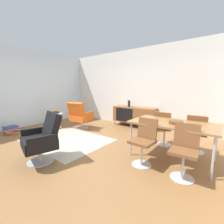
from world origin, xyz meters
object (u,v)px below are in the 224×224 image
dining_chair_back_right (197,132)px  armchair_black_shell (43,138)px  vase_cobalt (129,104)px  lounge_chair_red (80,115)px  dining_chair_front_left (144,140)px  fruit_bowl (57,112)px  side_table_round (57,118)px  sideboard (134,115)px  dining_chair_back_left (164,127)px  magazine_stack (11,130)px  wooden_bowl_on_table (176,122)px  dining_table (173,125)px  dining_chair_front_right (185,149)px

dining_chair_back_right → armchair_black_shell: 3.18m
vase_cobalt → lounge_chair_red: vase_cobalt is taller
dining_chair_back_right → dining_chair_front_left: bearing=-122.0°
vase_cobalt → fruit_bowl: 2.63m
side_table_round → fruit_bowl: fruit_bowl is taller
sideboard → dining_chair_back_left: dining_chair_back_left is taller
armchair_black_shell → magazine_stack: armchair_black_shell is taller
sideboard → wooden_bowl_on_table: 2.64m
wooden_bowl_on_table → dining_chair_back_right: size_ratio=0.30×
dining_chair_back_right → dining_chair_back_left: bearing=-180.0°
side_table_round → magazine_stack: bearing=-108.6°
dining_chair_front_left → side_table_round: 3.68m
fruit_bowl → armchair_black_shell: bearing=-38.2°
dining_table → dining_chair_front_right: bearing=-58.2°
dining_chair_front_right → vase_cobalt: bearing=136.3°
fruit_bowl → dining_table: bearing=0.4°
dining_chair_front_left → side_table_round: size_ratio=1.65×
dining_chair_front_right → fruit_bowl: 4.37m
sideboard → wooden_bowl_on_table: wooden_bowl_on_table is taller
fruit_bowl → vase_cobalt: bearing=42.2°
wooden_bowl_on_table → side_table_round: 4.08m
dining_chair_back_left → dining_chair_front_right: 1.32m
dining_chair_front_right → armchair_black_shell: size_ratio=0.90×
dining_table → dining_chair_front_left: (-0.35, -0.56, -0.23)m
sideboard → lounge_chair_red: bearing=-134.6°
dining_chair_back_left → magazine_stack: 4.52m
dining_chair_front_right → lounge_chair_red: lounge_chair_red is taller
dining_chair_back_left → lounge_chair_red: 2.84m
wooden_bowl_on_table → lounge_chair_red: (-3.25, 0.43, -0.30)m
dining_table → dining_chair_front_right: size_ratio=1.87×
wooden_bowl_on_table → magazine_stack: size_ratio=0.65×
sideboard → vase_cobalt: bearing=179.5°
lounge_chair_red → armchair_black_shell: 2.34m
dining_chair_back_left → magazine_stack: size_ratio=2.15×
sideboard → dining_chair_front_left: bearing=-57.2°
dining_table → wooden_bowl_on_table: size_ratio=6.15×
sideboard → armchair_black_shell: 3.37m
lounge_chair_red → magazine_stack: size_ratio=2.38×
dining_table → sideboard: bearing=136.5°
sideboard → dining_table: 2.52m
vase_cobalt → dining_chair_back_right: bearing=-26.0°
fruit_bowl → magazine_stack: size_ratio=0.50×
lounge_chair_red → dining_chair_back_right: bearing=3.4°
armchair_black_shell → dining_chair_back_right: bearing=43.6°
dining_table → fruit_bowl: dining_table is taller
sideboard → side_table_round: bearing=-140.9°
lounge_chair_red → side_table_round: (-0.81, -0.38, -0.15)m
dining_table → magazine_stack: dining_table is taller
sideboard → dining_chair_front_right: 3.15m
dining_chair_front_right → dining_chair_back_left: bearing=122.0°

